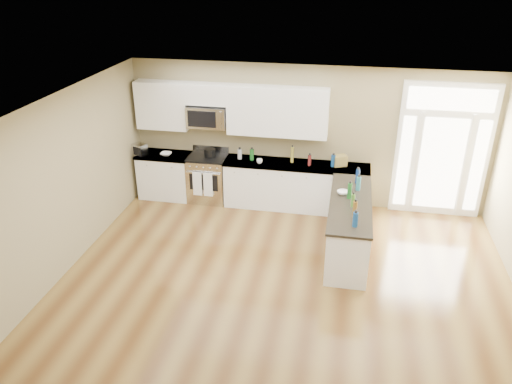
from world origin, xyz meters
TOP-DOWN VIEW (x-y plane):
  - ground at (0.00, 0.00)m, footprint 8.00×8.00m
  - room_shell at (0.00, 0.00)m, footprint 8.00×8.00m
  - back_cabinet_left at (-2.87, 3.69)m, footprint 1.10×0.66m
  - back_cabinet_right at (-0.16, 3.69)m, footprint 2.85×0.66m
  - peninsula_cabinet at (0.93, 2.24)m, footprint 0.69×2.32m
  - upper_cabinet_left at (-2.88, 3.83)m, footprint 1.04×0.33m
  - upper_cabinet_right at (-0.57, 3.83)m, footprint 1.94×0.33m
  - upper_cabinet_short at (-1.95, 3.83)m, footprint 0.82×0.33m
  - microwave at (-1.95, 3.80)m, footprint 0.78×0.41m
  - entry_door at (2.55, 3.95)m, footprint 1.70×0.10m
  - kitchen_range at (-1.96, 3.69)m, footprint 0.77×0.68m
  - stockpot at (-1.91, 3.72)m, footprint 0.25×0.25m
  - toaster_oven at (-3.35, 3.56)m, footprint 0.34×0.31m
  - cardboard_box at (0.67, 3.77)m, footprint 0.31×0.27m
  - bowl_left at (-2.81, 3.64)m, footprint 0.23×0.23m
  - bowl_peninsula at (0.78, 2.49)m, footprint 0.25×0.25m
  - cup_counter at (-0.87, 3.58)m, footprint 0.15×0.15m
  - counter_bottles at (0.35, 2.89)m, footprint 2.42×2.42m

SIDE VIEW (x-z plane):
  - ground at x=0.00m, z-range 0.00..0.00m
  - peninsula_cabinet at x=0.93m, z-range -0.04..0.90m
  - back_cabinet_right at x=-0.16m, z-range -0.03..0.91m
  - back_cabinet_left at x=-2.87m, z-range -0.03..0.91m
  - kitchen_range at x=-1.96m, z-range -0.06..1.02m
  - bowl_left at x=-2.81m, z-range 0.94..0.99m
  - bowl_peninsula at x=0.78m, z-range 0.94..1.00m
  - cup_counter at x=-0.87m, z-range 0.94..1.03m
  - stockpot at x=-1.91m, z-range 0.95..1.12m
  - cardboard_box at x=0.67m, z-range 0.94..1.15m
  - toaster_oven at x=-3.35m, z-range 0.94..1.17m
  - counter_bottles at x=0.35m, z-range 0.90..1.22m
  - entry_door at x=2.55m, z-range 0.00..2.60m
  - room_shell at x=0.00m, z-range -2.29..5.71m
  - microwave at x=-1.95m, z-range 1.55..1.97m
  - upper_cabinet_left at x=-2.88m, z-range 1.45..2.40m
  - upper_cabinet_right at x=-0.57m, z-range 1.45..2.40m
  - upper_cabinet_short at x=-1.95m, z-range 2.00..2.40m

